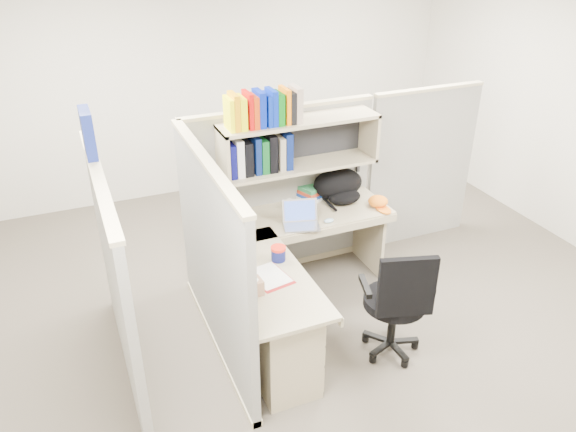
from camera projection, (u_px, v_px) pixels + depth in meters
name	position (u px, v px, depth m)	size (l,w,h in m)	color
ground	(320.00, 319.00, 4.84)	(6.00, 6.00, 0.00)	#3C372E
room_shell	(326.00, 141.00, 4.08)	(6.00, 6.00, 6.00)	beige
cubicle	(259.00, 211.00, 4.66)	(3.79, 1.84, 1.95)	slate
desk	(289.00, 308.00, 4.26)	(1.74, 1.75, 0.73)	gray
laptop	(302.00, 216.00, 4.72)	(0.30, 0.30, 0.22)	#AAABAF
backpack	(341.00, 186.00, 5.17)	(0.48, 0.37, 0.28)	black
orange_cap	(378.00, 201.00, 5.10)	(0.18, 0.21, 0.10)	orange
snack_canister	(278.00, 253.00, 4.29)	(0.12, 0.12, 0.12)	#0D1350
tissue_box	(254.00, 283.00, 3.89)	(0.11, 0.11, 0.18)	#A1775B
mouse	(329.00, 221.00, 4.84)	(0.09, 0.06, 0.03)	#96BCD5
paper_cup	(290.00, 205.00, 5.04)	(0.07, 0.07, 0.09)	silver
book_stack	(308.00, 192.00, 5.24)	(0.19, 0.25, 0.12)	gray
loose_paper	(269.00, 276.00, 4.12)	(0.23, 0.30, 0.00)	silver
task_chair	(395.00, 318.00, 4.28)	(0.57, 0.53, 1.01)	black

